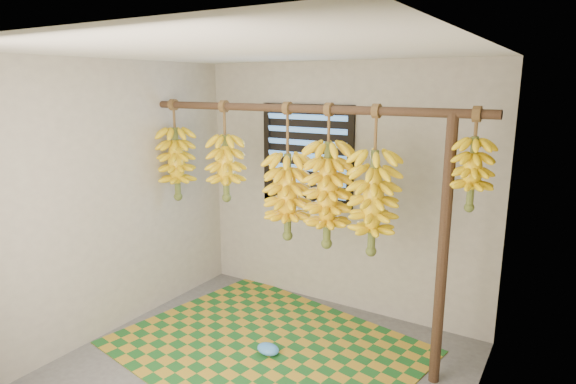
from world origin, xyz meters
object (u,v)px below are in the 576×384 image
Objects in this scene: woven_mat at (266,347)px; banana_bunch_b at (226,168)px; banana_bunch_a at (176,164)px; support_post at (443,255)px; banana_bunch_c at (288,196)px; banana_bunch_f at (472,174)px; banana_bunch_d at (328,195)px; plastic_bag at (268,349)px; banana_bunch_e at (373,203)px.

woven_mat is 2.68× the size of banana_bunch_b.
woven_mat is at bearing -12.91° from banana_bunch_a.
woven_mat is (-1.34, -0.28, -0.99)m from support_post.
banana_bunch_c and banana_bunch_f have the same top height.
support_post is at bearing 11.72° from woven_mat.
banana_bunch_a reaches higher than woven_mat.
banana_bunch_b is 0.78× the size of banana_bunch_c.
banana_bunch_d reaches higher than support_post.
woven_mat is at bearing -24.56° from banana_bunch_b.
banana_bunch_d is 1.11m from banana_bunch_f.
plastic_bag is 0.23× the size of banana_bunch_b.
banana_bunch_a is 1.07× the size of banana_bunch_b.
banana_bunch_a and banana_bunch_b have the same top height.
banana_bunch_c is at bearing -0.00° from banana_bunch_a.
support_post reaches higher than woven_mat.
banana_bunch_a is at bearing 164.33° from plastic_bag.
banana_bunch_a is 2.01m from banana_bunch_e.
banana_bunch_b is (-0.68, 0.36, 1.41)m from plastic_bag.
banana_bunch_b reaches higher than support_post.
banana_bunch_a is at bearing 180.00° from support_post.
support_post is 1.75× the size of banana_bunch_d.
banana_bunch_b is at bearing -180.00° from support_post.
banana_bunch_a is 1.27m from banana_bunch_c.
plastic_bag is 1.50m from banana_bunch_e.
banana_bunch_a is at bearing 180.00° from banana_bunch_d.
woven_mat is 0.12m from plastic_bag.
banana_bunch_b and banana_bunch_d have the same top height.
banana_bunch_a is at bearing 167.09° from woven_mat.
banana_bunch_b is (-0.61, 0.28, 1.45)m from woven_mat.
banana_bunch_f is at bearing 0.00° from banana_bunch_e.
banana_bunch_d is (0.34, 0.36, 1.28)m from plastic_bag.
banana_bunch_b is at bearing 155.44° from woven_mat.
banana_bunch_f is (0.69, 0.00, 0.29)m from banana_bunch_e.
banana_bunch_a and banana_bunch_e have the same top height.
plastic_bag is 0.29× the size of banana_bunch_f.
woven_mat is 1.42m from banana_bunch_d.
banana_bunch_e and banana_bunch_f have the same top height.
banana_bunch_d is at bearing -180.00° from banana_bunch_f.
woven_mat is 2.09× the size of banana_bunch_e.
banana_bunch_a is (-1.21, 0.28, 1.44)m from woven_mat.
banana_bunch_f is at bearing 14.31° from plastic_bag.
banana_bunch_b is 2.10m from banana_bunch_f.
woven_mat is at bearing -169.44° from banana_bunch_f.
banana_bunch_c is at bearing 81.30° from woven_mat.
banana_bunch_b is 1.27× the size of banana_bunch_f.
woven_mat is at bearing -146.22° from banana_bunch_d.
banana_bunch_a is 0.60m from banana_bunch_b.
plastic_bag is at bearing -164.07° from support_post.
banana_bunch_e is at bearing 26.49° from plastic_bag.
plastic_bag is at bearing -153.51° from banana_bunch_e.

